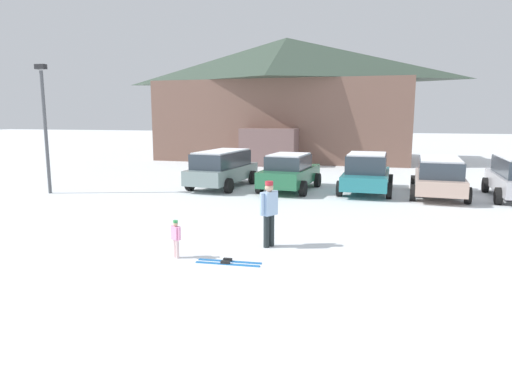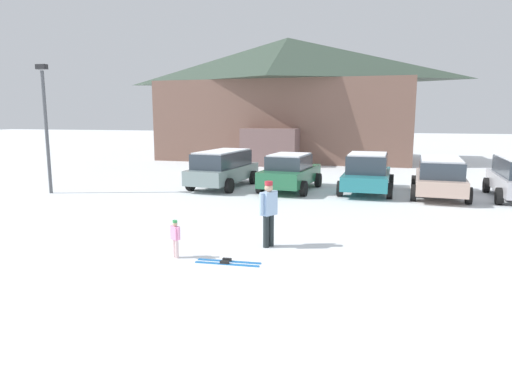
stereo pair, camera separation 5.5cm
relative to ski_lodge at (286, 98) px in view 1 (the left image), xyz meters
The scene contains 10 objects.
ground 27.23m from the ski_lodge, 80.58° to the right, with size 160.00×160.00×0.00m, color white.
ski_lodge is the anchor object (origin of this frame).
parked_grey_wagon 14.91m from the ski_lodge, 90.00° to the right, with size 2.41×4.68×1.69m.
parked_green_coupe 15.30m from the ski_lodge, 77.84° to the right, with size 2.40×4.32×1.61m.
parked_teal_hatchback 15.98m from the ski_lodge, 65.73° to the right, with size 2.28×4.51×1.69m.
parked_beige_suv 17.51m from the ski_lodge, 57.26° to the right, with size 2.39×4.73×1.58m.
skier_child_in_pink_snowsuit 25.09m from the ski_lodge, 84.40° to the right, with size 0.29×0.22×0.89m.
skier_adult_in_blue_parka 23.86m from the ski_lodge, 79.55° to the right, with size 0.40×0.56×1.67m.
pair_of_skis 25.38m from the ski_lodge, 81.49° to the right, with size 1.48×0.36×0.08m.
lamp_post 19.11m from the ski_lodge, 110.03° to the right, with size 0.44×0.24×5.30m.
Camera 1 is at (2.46, -7.52, 3.28)m, focal length 32.00 mm.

